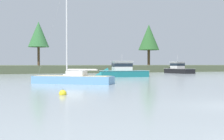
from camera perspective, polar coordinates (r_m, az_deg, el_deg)
far_shore_bank at (r=98.02m, az=-16.60°, el=0.33°), size 193.63×58.66×1.80m
sailboat_skyblue at (r=33.20m, az=-7.30°, el=-2.12°), size 8.33×7.35×11.88m
cruiser_teal at (r=50.58m, az=1.27°, el=-0.60°), size 9.38×4.39×4.71m
cruiser_black at (r=73.06m, az=11.96°, el=-0.13°), size 3.47×9.02×5.31m
mooring_buoy_yellow at (r=21.16m, az=-9.19°, el=-4.38°), size 0.52×0.52×0.57m
mooring_buoy_white at (r=56.14m, az=-8.91°, el=-0.99°), size 0.51×0.51×0.56m
shore_tree_center at (r=74.94m, az=-13.59°, el=6.48°), size 4.95×4.95×10.48m
shore_tree_right_mid at (r=100.12m, az=6.90°, el=6.06°), size 6.76×6.76×13.23m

